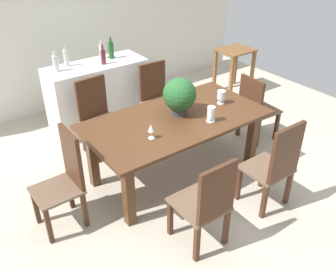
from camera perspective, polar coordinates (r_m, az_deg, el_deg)
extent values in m
plane|color=#BCB29E|center=(4.47, 1.23, -6.11)|extent=(7.04, 7.04, 0.00)
cube|color=silver|center=(6.01, -14.51, 16.59)|extent=(6.40, 0.10, 2.60)
cube|color=#4C2D19|center=(4.08, 1.23, 2.35)|extent=(2.04, 1.08, 0.04)
cube|color=#4C2D19|center=(3.62, -6.15, -9.29)|extent=(0.10, 0.10, 0.72)
cube|color=#4C2D19|center=(4.56, 12.93, -0.71)|extent=(0.10, 0.10, 0.72)
cube|color=#4C2D19|center=(4.19, -11.66, -3.59)|extent=(0.10, 0.10, 0.72)
cube|color=#4C2D19|center=(5.02, 6.39, 3.05)|extent=(0.10, 0.10, 0.72)
cube|color=#422616|center=(4.64, -10.88, -2.03)|extent=(0.05, 0.05, 0.42)
cube|color=#422616|center=(4.80, -7.11, -0.47)|extent=(0.05, 0.05, 0.42)
cube|color=#422616|center=(4.90, -12.96, -0.37)|extent=(0.05, 0.05, 0.42)
cube|color=#422616|center=(5.06, -9.32, 1.06)|extent=(0.05, 0.05, 0.42)
cube|color=brown|center=(4.74, -10.31, 1.87)|extent=(0.48, 0.45, 0.03)
cube|color=#422616|center=(4.76, -11.82, 5.62)|extent=(0.41, 0.07, 0.53)
cube|color=#422616|center=(4.30, 14.50, -5.54)|extent=(0.04, 0.04, 0.42)
cube|color=#422616|center=(4.06, 10.95, -7.50)|extent=(0.04, 0.04, 0.42)
cube|color=#422616|center=(4.14, 18.19, -7.80)|extent=(0.04, 0.04, 0.42)
cube|color=#422616|center=(3.89, 14.73, -10.03)|extent=(0.04, 0.04, 0.42)
cube|color=brown|center=(3.96, 15.02, -5.15)|extent=(0.46, 0.43, 0.03)
cube|color=#422616|center=(3.70, 17.91, -2.74)|extent=(0.42, 0.04, 0.58)
cube|color=#422616|center=(3.93, -19.88, -10.46)|extent=(0.04, 0.04, 0.42)
cube|color=#422616|center=(3.69, -18.07, -13.36)|extent=(0.04, 0.04, 0.42)
cube|color=#422616|center=(4.01, -14.98, -8.61)|extent=(0.04, 0.04, 0.42)
cube|color=#422616|center=(3.76, -12.84, -11.31)|extent=(0.04, 0.04, 0.42)
cube|color=brown|center=(3.70, -16.95, -8.32)|extent=(0.45, 0.42, 0.03)
cube|color=#422616|center=(3.58, -14.74, -3.45)|extent=(0.05, 0.38, 0.58)
cube|color=#422616|center=(3.76, 4.79, -10.56)|extent=(0.04, 0.04, 0.42)
cube|color=#422616|center=(3.59, 0.35, -12.77)|extent=(0.04, 0.04, 0.42)
cube|color=#422616|center=(3.55, 9.03, -13.93)|extent=(0.04, 0.04, 0.42)
cube|color=#422616|center=(3.38, 4.50, -16.53)|extent=(0.04, 0.04, 0.42)
cube|color=brown|center=(3.41, 4.81, -10.72)|extent=(0.43, 0.48, 0.03)
cube|color=#422616|center=(3.11, 7.62, -8.97)|extent=(0.39, 0.04, 0.53)
cube|color=#422616|center=(5.03, -1.78, 1.31)|extent=(0.05, 0.05, 0.42)
cube|color=#422616|center=(5.21, 1.60, 2.44)|extent=(0.05, 0.05, 0.42)
cube|color=#422616|center=(5.29, -3.89, 2.87)|extent=(0.05, 0.05, 0.42)
cube|color=#422616|center=(5.47, -0.60, 3.90)|extent=(0.05, 0.05, 0.42)
cube|color=brown|center=(5.15, -1.19, 4.83)|extent=(0.45, 0.44, 0.03)
cube|color=#422616|center=(5.18, -2.43, 8.37)|extent=(0.41, 0.05, 0.53)
cube|color=#422616|center=(5.25, 16.54, 1.27)|extent=(0.05, 0.05, 0.42)
cube|color=#422616|center=(5.45, 13.78, 2.87)|extent=(0.05, 0.05, 0.42)
cube|color=#422616|center=(5.00, 13.74, 0.19)|extent=(0.05, 0.05, 0.42)
cube|color=#422616|center=(5.22, 10.96, 1.90)|extent=(0.05, 0.05, 0.42)
cube|color=brown|center=(5.13, 14.06, 3.75)|extent=(0.46, 0.46, 0.03)
cube|color=#422616|center=(4.88, 12.79, 5.86)|extent=(0.07, 0.40, 0.48)
cylinder|color=#333338|center=(4.13, 1.76, 3.85)|extent=(0.18, 0.18, 0.10)
sphere|color=#235628|center=(4.05, 1.81, 6.25)|extent=(0.37, 0.37, 0.37)
sphere|color=#C64C56|center=(4.09, 3.55, 6.64)|extent=(0.04, 0.04, 0.04)
sphere|color=#C64C56|center=(4.22, 2.07, 6.91)|extent=(0.05, 0.05, 0.05)
sphere|color=#C64C56|center=(4.04, 0.17, 7.20)|extent=(0.05, 0.05, 0.05)
sphere|color=#C64C56|center=(4.13, 3.03, 6.37)|extent=(0.05, 0.05, 0.05)
sphere|color=#C64C56|center=(4.10, 2.40, 8.19)|extent=(0.06, 0.06, 0.06)
cylinder|color=silver|center=(4.02, 6.64, 2.12)|extent=(0.10, 0.10, 0.01)
cylinder|color=silver|center=(4.01, 6.66, 2.41)|extent=(0.03, 0.03, 0.03)
cylinder|color=silver|center=(3.98, 6.73, 3.46)|extent=(0.09, 0.09, 0.13)
cylinder|color=silver|center=(4.44, 8.19, 4.87)|extent=(0.09, 0.09, 0.01)
cylinder|color=silver|center=(4.42, 8.22, 5.23)|extent=(0.02, 0.02, 0.05)
cylinder|color=silver|center=(4.39, 8.29, 6.13)|extent=(0.10, 0.10, 0.10)
cylinder|color=silver|center=(3.70, -2.62, -0.54)|extent=(0.06, 0.06, 0.00)
cylinder|color=silver|center=(3.68, -2.63, -0.01)|extent=(0.01, 0.01, 0.08)
cone|color=silver|center=(3.64, -2.66, 1.01)|extent=(0.07, 0.07, 0.08)
cube|color=white|center=(5.40, -10.77, 6.05)|extent=(1.40, 0.56, 0.94)
cylinder|color=#B2BFB7|center=(5.20, -15.58, 11.40)|extent=(0.07, 0.07, 0.23)
cylinder|color=#B2BFB7|center=(5.16, -15.79, 12.83)|extent=(0.02, 0.02, 0.05)
cylinder|color=#194C1E|center=(5.38, -8.84, 12.81)|extent=(0.08, 0.08, 0.23)
cylinder|color=#194C1E|center=(5.33, -8.97, 14.37)|extent=(0.03, 0.03, 0.07)
cylinder|color=#B2BFB7|center=(5.41, -10.32, 12.56)|extent=(0.06, 0.06, 0.19)
cylinder|color=#B2BFB7|center=(5.38, -10.45, 13.82)|extent=(0.02, 0.02, 0.06)
cylinder|color=#511E28|center=(5.17, -10.04, 11.75)|extent=(0.07, 0.07, 0.20)
cylinder|color=#511E28|center=(5.13, -10.18, 13.18)|extent=(0.02, 0.02, 0.07)
cylinder|color=#B2BFB7|center=(5.05, -17.07, 10.49)|extent=(0.08, 0.08, 0.21)
cylinder|color=#B2BFB7|center=(5.00, -17.30, 11.91)|extent=(0.03, 0.03, 0.05)
cube|color=brown|center=(6.44, 10.47, 12.80)|extent=(0.58, 0.49, 0.02)
cube|color=brown|center=(6.27, 9.85, 8.65)|extent=(0.05, 0.05, 0.73)
cube|color=brown|center=(6.62, 12.98, 9.53)|extent=(0.05, 0.05, 0.73)
cube|color=brown|center=(6.53, 7.30, 9.80)|extent=(0.05, 0.05, 0.73)
cube|color=brown|center=(6.87, 10.44, 10.61)|extent=(0.05, 0.05, 0.73)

